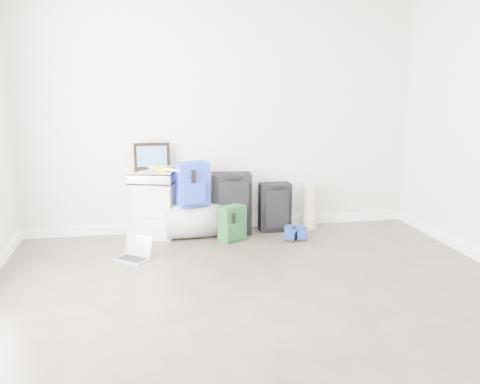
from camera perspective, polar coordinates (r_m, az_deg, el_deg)
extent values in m
plane|color=#332B25|center=(3.72, 4.29, -14.71)|extent=(5.00, 5.00, 0.00)
cube|color=silver|center=(5.78, -2.01, 8.90)|extent=(4.50, 0.02, 2.70)
cube|color=white|center=(5.98, -1.90, -3.63)|extent=(4.50, 0.02, 0.10)
cube|color=silver|center=(5.71, -9.57, -3.71)|extent=(0.47, 0.40, 0.26)
cube|color=silver|center=(5.67, -9.62, -2.23)|extent=(0.49, 0.43, 0.04)
cube|color=silver|center=(5.64, -9.68, -0.73)|extent=(0.47, 0.40, 0.26)
cube|color=silver|center=(5.61, -9.73, 0.79)|extent=(0.49, 0.43, 0.04)
cube|color=#B2B2B7|center=(5.59, -9.77, 1.68)|extent=(0.55, 0.47, 0.14)
cube|color=black|center=(5.66, -9.87, 3.99)|extent=(0.39, 0.03, 0.29)
cube|color=#26659B|center=(5.64, -9.86, 3.97)|extent=(0.32, 0.01, 0.22)
cube|color=yellow|center=(5.56, -8.97, 2.64)|extent=(0.11, 0.11, 0.05)
cube|color=white|center=(5.67, -7.93, 2.86)|extent=(0.23, 0.23, 0.02)
cube|color=white|center=(5.66, -10.11, 2.77)|extent=(0.23, 0.23, 0.02)
cube|color=white|center=(5.45, -10.06, 2.41)|extent=(0.23, 0.23, 0.02)
cube|color=white|center=(5.46, -7.79, 2.50)|extent=(0.23, 0.23, 0.02)
cylinder|color=gray|center=(5.63, -5.29, -3.25)|extent=(0.62, 0.39, 0.38)
cube|color=#1C38B7|center=(5.51, -5.36, 0.92)|extent=(0.38, 0.28, 0.47)
cube|color=#1C38B7|center=(5.42, -5.23, -0.13)|extent=(0.25, 0.13, 0.22)
cube|color=black|center=(5.73, -0.97, -1.28)|extent=(0.47, 0.31, 0.69)
cube|color=black|center=(5.60, -0.71, -1.62)|extent=(0.34, 0.08, 0.55)
cube|color=black|center=(5.53, -0.73, 1.64)|extent=(0.14, 0.04, 0.03)
cube|color=#163D22|center=(5.50, -0.90, -3.52)|extent=(0.32, 0.28, 0.38)
cube|color=#163D22|center=(5.43, -0.73, -4.44)|extent=(0.20, 0.15, 0.18)
cube|color=black|center=(5.86, 3.92, -1.69)|extent=(0.36, 0.21, 0.56)
cube|color=black|center=(5.75, 4.22, -1.96)|extent=(0.27, 0.04, 0.45)
cube|color=black|center=(5.69, 4.24, 0.58)|extent=(0.12, 0.03, 0.03)
cube|color=black|center=(5.63, 5.80, -5.12)|extent=(0.23, 0.30, 0.03)
cube|color=navy|center=(5.61, 5.81, -4.67)|extent=(0.22, 0.28, 0.07)
cube|color=black|center=(5.66, 7.00, -5.04)|extent=(0.19, 0.30, 0.03)
cube|color=navy|center=(5.65, 7.01, -4.59)|extent=(0.18, 0.29, 0.07)
cylinder|color=gray|center=(6.01, 7.89, -1.55)|extent=(0.17, 0.17, 0.53)
cube|color=silver|center=(5.06, -12.04, -7.41)|extent=(0.38, 0.37, 0.01)
cube|color=black|center=(5.06, -12.05, -7.32)|extent=(0.30, 0.28, 0.00)
cube|color=black|center=(5.10, -11.31, -5.89)|extent=(0.25, 0.21, 0.21)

